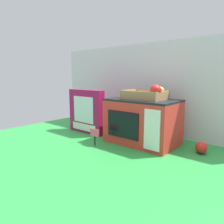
{
  "coord_description": "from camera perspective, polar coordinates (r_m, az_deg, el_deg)",
  "views": [
    {
      "loc": [
        0.8,
        -1.02,
        0.41
      ],
      "look_at": [
        -0.08,
        0.03,
        0.17
      ],
      "focal_mm": 33.29,
      "sensor_mm": 36.0,
      "label": 1
    }
  ],
  "objects": [
    {
      "name": "ground_plane",
      "position": [
        1.36,
        1.83,
        -7.7
      ],
      "size": [
        1.7,
        1.7,
        0.0
      ],
      "primitive_type": "plane",
      "color": "green",
      "rests_on": "ground"
    },
    {
      "name": "display_back_panel",
      "position": [
        1.55,
        8.91,
        6.37
      ],
      "size": [
        1.61,
        0.03,
        0.64
      ],
      "primitive_type": "cube",
      "color": "silver",
      "rests_on": "ground"
    },
    {
      "name": "toy_microwave",
      "position": [
        1.29,
        8.29,
        -2.51
      ],
      "size": [
        0.42,
        0.27,
        0.27
      ],
      "color": "red",
      "rests_on": "ground"
    },
    {
      "name": "food_groups_crate",
      "position": [
        1.25,
        9.88,
        4.78
      ],
      "size": [
        0.24,
        0.18,
        0.09
      ],
      "color": "#A37F51",
      "rests_on": "toy_microwave"
    },
    {
      "name": "cookie_set_box",
      "position": [
        1.52,
        -7.05,
        0.17
      ],
      "size": [
        0.31,
        0.06,
        0.31
      ],
      "color": "#99144C",
      "rests_on": "ground"
    },
    {
      "name": "price_sign",
      "position": [
        1.25,
        -4.8,
        -6.14
      ],
      "size": [
        0.07,
        0.01,
        0.1
      ],
      "color": "black",
      "rests_on": "ground"
    },
    {
      "name": "loose_toy_apple",
      "position": [
        1.22,
        23.32,
        -8.99
      ],
      "size": [
        0.06,
        0.06,
        0.06
      ],
      "primitive_type": "sphere",
      "color": "red",
      "rests_on": "ground"
    }
  ]
}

